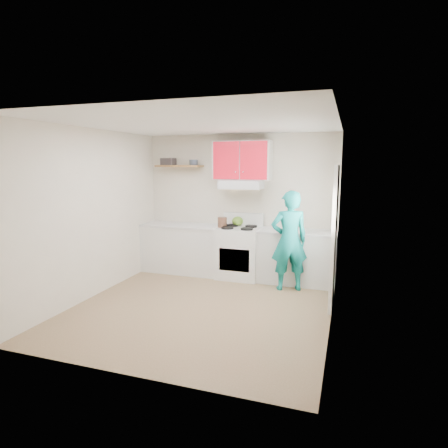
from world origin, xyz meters
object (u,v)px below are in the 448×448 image
(stove, at_px, (239,253))
(crock, at_px, (222,223))
(tin, at_px, (194,162))
(person, at_px, (289,241))
(kettle, at_px, (238,221))

(stove, height_order, crock, crock)
(tin, relative_size, person, 0.10)
(kettle, bearing_deg, crock, -115.71)
(kettle, bearing_deg, stove, -46.02)
(tin, xyz_separation_m, kettle, (0.86, 0.02, -1.08))
(stove, height_order, tin, tin)
(crock, relative_size, person, 0.12)
(crock, height_order, person, person)
(kettle, distance_m, crock, 0.32)
(stove, bearing_deg, person, -22.22)
(tin, bearing_deg, person, -16.57)
(person, bearing_deg, kettle, -49.60)
(tin, xyz_separation_m, crock, (0.64, -0.21, -1.09))
(stove, relative_size, crock, 4.56)
(stove, xyz_separation_m, kettle, (-0.09, 0.20, 0.55))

